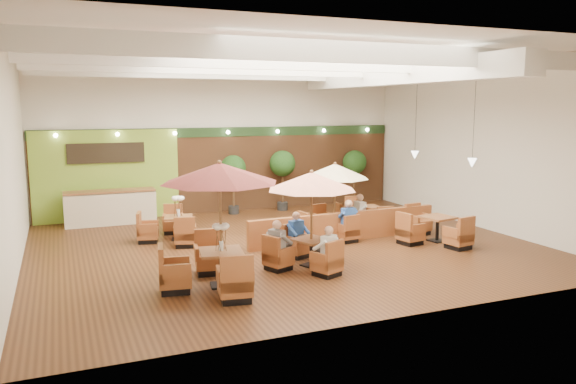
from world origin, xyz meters
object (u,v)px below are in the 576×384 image
booth_divider (346,227)px  table_2 (335,185)px  table_1 (310,197)px  service_counter (111,207)px  topiary_1 (282,166)px  diner_4 (358,210)px  diner_1 (297,230)px  diner_0 (327,245)px  table_0 (217,198)px  diner_3 (347,217)px  topiary_0 (233,170)px  diner_2 (278,240)px  table_4 (430,230)px  table_5 (361,218)px  topiary_2 (355,164)px  table_3 (171,226)px

booth_divider → table_2: bearing=89.7°
booth_divider → table_1: table_1 is taller
service_counter → topiary_1: topiary_1 is taller
diner_4 → diner_1: bearing=121.1°
service_counter → diner_1: 7.65m
booth_divider → diner_0: 3.64m
table_0 → diner_0: bearing=4.6°
diner_3 → diner_0: bearing=-132.5°
topiary_0 → diner_4: 5.49m
diner_2 → table_4: bearing=72.0°
service_counter → table_4: 10.64m
topiary_1 → diner_3: 5.63m
booth_divider → table_0: bearing=-152.1°
booth_divider → table_5: table_5 is taller
service_counter → table_5: (7.71, -3.71, -0.26)m
table_5 → topiary_1: bearing=114.5°
topiary_2 → diner_0: 9.97m
topiary_0 → topiary_1: (1.98, 0.00, 0.08)m
topiary_0 → diner_3: bearing=-71.5°
service_counter → table_4: (8.57, -6.30, -0.22)m
table_3 → diner_4: table_3 is taller
table_0 → topiary_2: (7.98, 8.16, -0.36)m
table_5 → service_counter: bearing=160.7°
table_0 → table_5: (6.09, 4.25, -1.70)m
topiary_1 → diner_0: bearing=-104.7°
table_0 → diner_1: 3.32m
topiary_2 → diner_4: bearing=-117.5°
service_counter → diner_1: diner_1 is taller
diner_1 → diner_2: size_ratio=0.96×
table_1 → diner_1: table_1 is taller
diner_2 → diner_4: 4.70m
table_3 → topiary_2: bearing=36.1°
service_counter → diner_2: diner_2 is taller
table_1 → table_5: (3.52, 3.55, -1.45)m
table_1 → diner_1: (0.06, 0.90, -1.03)m
table_5 → diner_0: 5.65m
topiary_2 → diner_1: (-5.36, -6.56, -0.92)m
table_4 → diner_2: diner_2 is taller
table_0 → table_3: (-0.16, 4.81, -1.58)m
diner_2 → topiary_2: bearing=111.6°
service_counter → table_0: (1.63, -7.96, 1.44)m
service_counter → table_2: size_ratio=1.29×
topiary_2 → table_1: bearing=-126.0°
table_3 → diner_0: 5.73m
table_3 → diner_0: size_ratio=3.33×
booth_divider → table_2: 1.36m
service_counter → table_1: 8.47m
table_5 → diner_2: (-4.37, -3.55, 0.43)m
diner_4 → table_2: bearing=88.5°
table_0 → diner_2: size_ratio=3.58×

